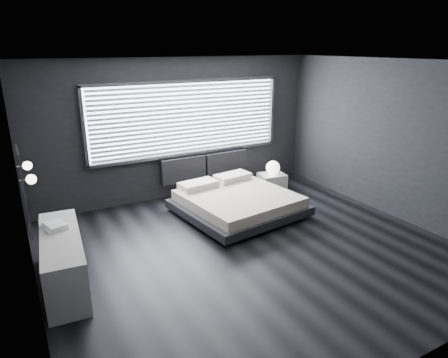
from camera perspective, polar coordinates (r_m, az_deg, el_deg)
room at (r=5.77m, az=4.07°, el=2.35°), size 6.04×6.00×2.80m
window at (r=8.14m, az=-5.09°, el=8.61°), size 4.14×0.09×1.52m
headboard at (r=8.46m, az=-2.74°, el=1.81°), size 1.96×0.16×0.52m
sconce_near at (r=4.91m, az=-25.86°, el=-0.04°), size 0.18×0.11×0.11m
sconce_far at (r=5.48m, az=-26.31°, el=1.72°), size 0.18×0.11×0.11m
wall_art_upper at (r=4.26m, az=-26.97°, el=0.70°), size 0.01×0.48×0.48m
wall_art_lower at (r=4.64m, az=-26.30°, el=-3.99°), size 0.01×0.48×0.48m
bed at (r=7.45m, az=1.87°, el=-3.22°), size 2.26×2.18×0.53m
nightstand at (r=8.89m, az=6.86°, el=-0.26°), size 0.60×0.52×0.32m
orb_lamp at (r=8.79m, az=6.99°, el=1.63°), size 0.30×0.30×0.30m
dresser at (r=5.71m, az=-21.95°, el=-10.68°), size 0.63×1.78×0.70m
book_stack at (r=5.80m, az=-23.03°, el=-6.16°), size 0.31×0.38×0.07m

